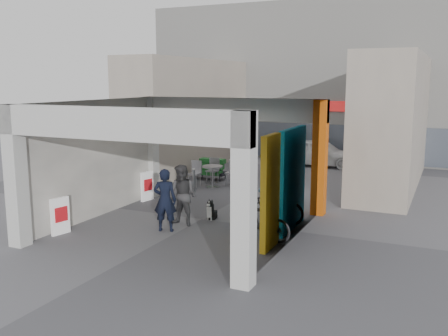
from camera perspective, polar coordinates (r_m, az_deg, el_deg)
The scene contains 21 objects.
ground at distance 14.87m, azimuth -2.60°, elevation -5.86°, with size 90.00×90.00×0.00m, color #5E5D63.
arcade_canopy at distance 13.44m, azimuth -2.24°, elevation 2.48°, with size 6.40×6.45×6.40m.
far_building at distance 27.49m, azimuth 10.99°, elevation 9.68°, with size 18.00×4.08×8.00m.
plaza_bldg_left at distance 23.09m, azimuth -4.07°, elevation 6.10°, with size 2.00×9.00×5.00m, color #AB9E8D.
plaza_bldg_right at distance 20.37m, azimuth 18.83°, elevation 5.08°, with size 2.00×9.00×5.00m, color #AB9E8D.
bollard_left at distance 17.66m, azimuth -3.46°, elevation -1.69°, with size 0.09×0.09×0.98m, color gray.
bollard_center at distance 16.65m, azimuth 1.24°, elevation -2.51°, with size 0.09×0.09×0.91m, color gray.
bollard_right at distance 16.22m, azimuth 6.36°, elevation -3.00°, with size 0.09×0.09×0.86m, color gray.
advert_board_near at distance 14.01m, azimuth -18.22°, elevation -5.21°, with size 0.20×0.55×1.00m.
advert_board_far at distance 17.19m, azimuth -8.78°, elevation -2.05°, with size 0.19×0.56×1.00m.
cafe_set at distance 19.49m, azimuth -1.26°, elevation -0.96°, with size 1.66×1.34×1.00m.
produce_stand at distance 20.68m, azimuth -1.51°, elevation -0.38°, with size 1.28×0.69×0.84m.
crate_stack at distance 20.96m, azimuth 7.87°, elevation -0.48°, with size 0.55×0.49×0.56m.
border_collie at distance 14.77m, azimuth -1.48°, elevation -4.96°, with size 0.23×0.45×0.62m.
man_with_dog at distance 13.61m, azimuth -6.76°, elevation -3.66°, with size 0.63×0.41×1.73m, color black.
man_back_turned at distance 14.07m, azimuth -4.75°, elevation -3.15°, with size 0.84×0.66×1.73m, color #3B3B3D.
man_elderly at distance 15.94m, azimuth 5.47°, elevation -1.74°, with size 0.81×0.53×1.66m, color #5B90B2.
man_crates at distance 21.28m, azimuth 5.48°, elevation 1.32°, with size 1.01×0.42×1.73m, color black.
bicycle_front at distance 14.27m, azimuth 5.04°, elevation -4.34°, with size 0.71×2.04×1.07m, color black.
bicycle_rear at distance 12.89m, azimuth 4.33°, elevation -6.07°, with size 0.47×1.66×1.00m, color black.
white_van at distance 24.31m, azimuth 10.88°, elevation 1.75°, with size 1.52×3.79×1.29m, color white.
Camera 1 is at (6.57, -12.70, 4.06)m, focal length 40.00 mm.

